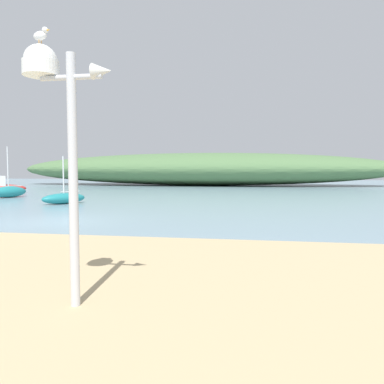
# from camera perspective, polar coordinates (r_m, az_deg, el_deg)

# --- Properties ---
(ground_plane) EXTENTS (120.00, 120.00, 0.00)m
(ground_plane) POSITION_cam_1_polar(r_m,az_deg,el_deg) (14.92, -20.73, -4.35)
(ground_plane) COLOR #7A99A8
(distant_hill) EXTENTS (48.30, 10.73, 4.06)m
(distant_hill) POSITION_cam_1_polar(r_m,az_deg,el_deg) (46.29, 1.77, 3.58)
(distant_hill) COLOR #517547
(distant_hill) RESTS_ON ground
(mast_structure) EXTENTS (1.18, 0.45, 3.38)m
(mast_structure) POSITION_cam_1_polar(r_m,az_deg,el_deg) (5.15, -20.72, 13.72)
(mast_structure) COLOR silver
(mast_structure) RESTS_ON beach_sand
(seagull_on_radar) EXTENTS (0.28, 0.14, 0.20)m
(seagull_on_radar) POSITION_cam_1_polar(r_m,az_deg,el_deg) (5.42, -22.48, 21.70)
(seagull_on_radar) COLOR orange
(seagull_on_radar) RESTS_ON mast_structure
(motorboat_mid_channel) EXTENTS (3.76, 3.22, 1.44)m
(motorboat_mid_channel) POSITION_cam_1_polar(r_m,az_deg,el_deg) (34.79, -27.63, 0.72)
(motorboat_mid_channel) COLOR #B72D28
(motorboat_mid_channel) RESTS_ON ground
(sailboat_west_reach) EXTENTS (1.95, 2.70, 3.60)m
(sailboat_west_reach) POSITION_cam_1_polar(r_m,az_deg,el_deg) (28.94, -26.66, 0.04)
(sailboat_west_reach) COLOR teal
(sailboat_west_reach) RESTS_ON ground
(sailboat_inner_mooring) EXTENTS (2.20, 2.60, 2.75)m
(sailboat_inner_mooring) POSITION_cam_1_polar(r_m,az_deg,el_deg) (22.41, -19.32, -0.92)
(sailboat_inner_mooring) COLOR teal
(sailboat_inner_mooring) RESTS_ON ground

